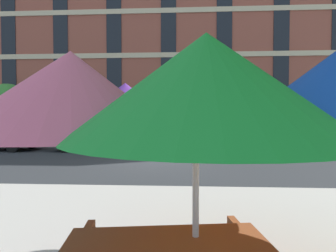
# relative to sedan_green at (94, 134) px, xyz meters

# --- Properties ---
(ground_plane) EXTENTS (120.00, 120.00, 0.00)m
(ground_plane) POSITION_rel_sedan_green_xyz_m (3.84, -3.70, -0.95)
(ground_plane) COLOR #2D3033
(sidewalk_far) EXTENTS (56.00, 3.60, 0.12)m
(sidewalk_far) POSITION_rel_sedan_green_xyz_m (3.84, 3.10, -0.89)
(sidewalk_far) COLOR #B2ADA3
(sidewalk_far) RESTS_ON ground
(apartment_building) EXTENTS (36.15, 12.08, 19.20)m
(apartment_building) POSITION_rel_sedan_green_xyz_m (3.84, 11.29, 8.65)
(apartment_building) COLOR #934C3D
(apartment_building) RESTS_ON ground
(sedan_green) EXTENTS (4.40, 1.98, 1.78)m
(sedan_green) POSITION_rel_sedan_green_xyz_m (0.00, 0.00, 0.00)
(sedan_green) COLOR #195933
(sedan_green) RESTS_ON ground
(pickup_blue_midblock) EXTENTS (5.10, 2.12, 2.20)m
(pickup_blue_midblock) POSITION_rel_sedan_green_xyz_m (6.86, 0.00, 0.08)
(pickup_blue_midblock) COLOR navy
(pickup_blue_midblock) RESTS_ON ground
(street_tree_left) EXTENTS (2.80, 2.79, 4.17)m
(street_tree_left) POSITION_rel_sedan_green_xyz_m (-7.02, 3.37, 1.78)
(street_tree_left) COLOR brown
(street_tree_left) RESTS_ON ground
(street_tree_middle) EXTENTS (2.07, 2.06, 4.22)m
(street_tree_middle) POSITION_rel_sedan_green_xyz_m (6.30, 3.49, 2.22)
(street_tree_middle) COLOR #4C3823
(street_tree_middle) RESTS_ON ground
(patio_umbrella) EXTENTS (3.72, 3.72, 2.36)m
(patio_umbrella) POSITION_rel_sedan_green_xyz_m (5.09, -12.70, 1.07)
(patio_umbrella) COLOR silver
(patio_umbrella) RESTS_ON ground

